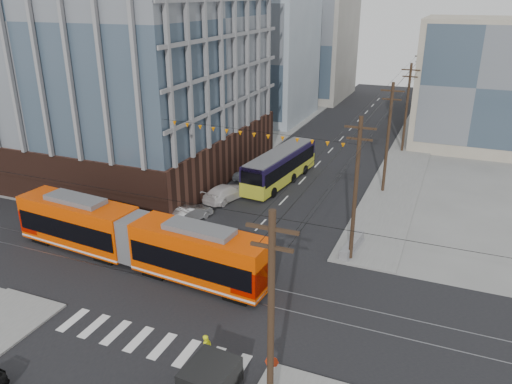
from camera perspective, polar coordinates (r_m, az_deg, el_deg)
ground at (r=32.54m, az=-8.99°, el=-13.61°), size 160.00×160.00×0.00m
office_building at (r=58.39m, az=-17.14°, el=16.51°), size 30.00×25.00×28.60m
bg_bldg_nw_near at (r=81.32m, az=-0.59°, el=14.88°), size 18.00×16.00×18.00m
bg_bldg_ne_near at (r=71.14m, az=23.81°, el=11.29°), size 14.00×14.00×16.00m
bg_bldg_nw_far at (r=98.93m, az=5.81°, el=16.58°), size 16.00×18.00×20.00m
bg_bldg_ne_far at (r=91.14m, az=25.02°, el=12.39°), size 16.00×16.00×14.00m
utility_pole_near at (r=21.83m, az=1.71°, el=-15.40°), size 0.30×0.30×11.00m
utility_pole_far at (r=79.65m, az=18.11°, el=11.15°), size 0.30×0.30×11.00m
streetcar at (r=37.62m, az=-13.61°, el=-5.17°), size 21.41×4.80×4.09m
city_bus at (r=52.59m, az=2.77°, el=2.93°), size 4.02×12.64×3.52m
parked_car_silver at (r=44.17m, az=-7.50°, el=-2.49°), size 2.68×4.51×1.41m
parked_car_white at (r=48.36m, az=-3.49°, el=-0.05°), size 3.35×5.66×1.54m
parked_car_grey at (r=54.06m, az=-0.62°, el=2.28°), size 2.49×5.02×1.37m
pedestrian at (r=28.24m, az=-5.62°, el=-17.45°), size 0.47×0.67×1.76m
stop_sign at (r=26.19m, az=1.78°, el=-20.39°), size 0.82×0.82×2.23m
jersey_barrier at (r=39.75m, az=10.90°, el=-6.04°), size 1.36×4.31×0.85m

